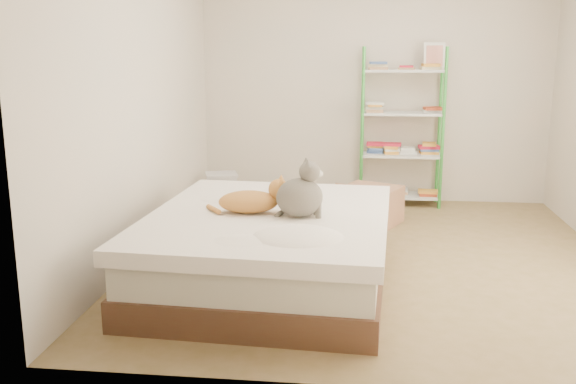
# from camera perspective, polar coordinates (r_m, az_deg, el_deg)

# --- Properties ---
(room) EXTENTS (3.81, 4.21, 2.61)m
(room) POSITION_cam_1_polar(r_m,az_deg,el_deg) (5.11, 8.08, 8.23)
(room) COLOR #947952
(room) RESTS_ON ground
(bed) EXTENTS (1.79, 2.18, 0.53)m
(bed) POSITION_cam_1_polar(r_m,az_deg,el_deg) (4.67, -1.64, -5.00)
(bed) COLOR #522F22
(bed) RESTS_ON ground
(orange_cat) EXTENTS (0.54, 0.35, 0.21)m
(orange_cat) POSITION_cam_1_polar(r_m,az_deg,el_deg) (4.57, -3.53, -0.61)
(orange_cat) COLOR gold
(orange_cat) RESTS_ON bed
(grey_cat) EXTENTS (0.40, 0.36, 0.40)m
(grey_cat) POSITION_cam_1_polar(r_m,az_deg,el_deg) (4.43, 1.04, 0.27)
(grey_cat) COLOR gray
(grey_cat) RESTS_ON bed
(shelf_unit) EXTENTS (0.88, 0.36, 1.74)m
(shelf_unit) POSITION_cam_1_polar(r_m,az_deg,el_deg) (7.04, 10.09, 5.35)
(shelf_unit) COLOR green
(shelf_unit) RESTS_ON ground
(cardboard_box) EXTENTS (0.65, 0.67, 0.42)m
(cardboard_box) POSITION_cam_1_polar(r_m,az_deg,el_deg) (6.35, 7.46, -1.09)
(cardboard_box) COLOR #B67B50
(cardboard_box) RESTS_ON ground
(white_bin) EXTENTS (0.40, 0.37, 0.38)m
(white_bin) POSITION_cam_1_polar(r_m,az_deg,el_deg) (6.92, -5.90, 0.16)
(white_bin) COLOR silver
(white_bin) RESTS_ON ground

